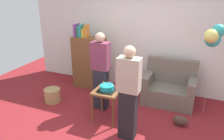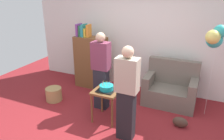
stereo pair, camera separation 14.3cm
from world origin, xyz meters
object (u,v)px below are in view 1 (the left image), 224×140
at_px(couch, 169,88).
at_px(balloon_bunch, 214,36).
at_px(birthday_cake, 107,88).
at_px(wicker_basket, 52,95).
at_px(bookshelf, 89,61).
at_px(side_table, 107,95).
at_px(person_holding_cake, 128,94).
at_px(handbag, 180,121).
at_px(person_blowing_candles, 101,71).

distance_m(couch, balloon_bunch, 1.45).
xyz_separation_m(birthday_cake, wicker_basket, (-1.43, 0.19, -0.53)).
xyz_separation_m(couch, balloon_bunch, (0.71, -0.16, 1.26)).
bearing_deg(balloon_bunch, bookshelf, 175.40).
height_order(side_table, person_holding_cake, person_holding_cake).
xyz_separation_m(side_table, wicker_basket, (-1.43, 0.19, -0.38)).
relative_size(couch, handbag, 3.93).
height_order(wicker_basket, balloon_bunch, balloon_bunch).
xyz_separation_m(birthday_cake, handbag, (1.35, 0.33, -0.58)).
bearing_deg(handbag, birthday_cake, -166.10).
xyz_separation_m(side_table, person_holding_cake, (0.53, -0.35, 0.30)).
distance_m(person_blowing_candles, handbag, 1.80).
bearing_deg(wicker_basket, balloon_bunch, 14.55).
height_order(birthday_cake, balloon_bunch, balloon_bunch).
relative_size(birthday_cake, wicker_basket, 0.89).
distance_m(side_table, person_holding_cake, 0.71).
bearing_deg(handbag, person_blowing_candles, 178.64).
bearing_deg(wicker_basket, couch, 21.90).
xyz_separation_m(person_holding_cake, handbag, (0.82, 0.69, -0.73)).
bearing_deg(person_holding_cake, birthday_cake, -47.77).
height_order(wicker_basket, handbag, wicker_basket).
bearing_deg(bookshelf, wicker_basket, -111.17).
distance_m(couch, birthday_cake, 1.57).
relative_size(person_blowing_candles, wicker_basket, 4.53).
distance_m(side_table, person_blowing_candles, 0.56).
bearing_deg(handbag, side_table, -166.10).
relative_size(wicker_basket, handbag, 1.29).
bearing_deg(side_table, bookshelf, 130.01).
height_order(person_blowing_candles, handbag, person_blowing_candles).
relative_size(couch, side_table, 1.74).
height_order(side_table, wicker_basket, side_table).
xyz_separation_m(birthday_cake, balloon_bunch, (1.71, 1.01, 0.91)).
bearing_deg(bookshelf, person_holding_cake, -45.31).
distance_m(bookshelf, person_blowing_candles, 1.14).
bearing_deg(side_table, person_blowing_candles, 128.74).
bearing_deg(handbag, bookshelf, 159.38).
bearing_deg(couch, birthday_cake, -130.33).
bearing_deg(side_table, balloon_bunch, 30.58).
bearing_deg(balloon_bunch, birthday_cake, -149.42).
bearing_deg(balloon_bunch, side_table, -149.42).
bearing_deg(handbag, wicker_basket, -177.13).
distance_m(side_table, wicker_basket, 1.50).
height_order(bookshelf, side_table, bookshelf).
bearing_deg(person_holding_cake, bookshelf, -59.60).
xyz_separation_m(wicker_basket, handbag, (2.78, 0.14, -0.05)).
height_order(side_table, person_blowing_candles, person_blowing_candles).
bearing_deg(person_holding_cake, side_table, -47.77).
bearing_deg(person_blowing_candles, couch, 52.26).
height_order(bookshelf, balloon_bunch, balloon_bunch).
height_order(couch, balloon_bunch, balloon_bunch).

